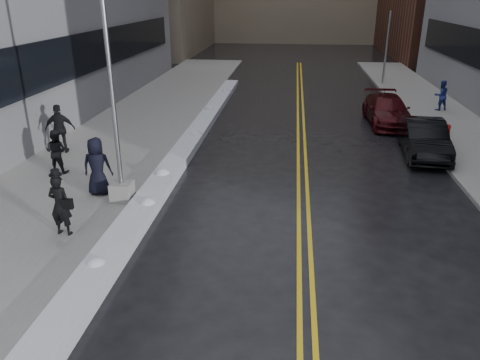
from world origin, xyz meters
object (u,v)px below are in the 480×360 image
(lamppost, at_px, (116,129))
(pedestrian_b, at_px, (56,151))
(fire_hydrant, at_px, (447,131))
(traffic_signal, at_px, (388,37))
(car_maroon, at_px, (387,110))
(car_black, at_px, (424,139))
(pedestrian_fedora, at_px, (60,205))
(pedestrian_c, at_px, (97,166))
(pedestrian_east, at_px, (441,95))
(pedestrian_d, at_px, (60,129))

(lamppost, relative_size, pedestrian_b, 4.70)
(fire_hydrant, bearing_deg, traffic_signal, 92.05)
(fire_hydrant, relative_size, car_maroon, 0.15)
(pedestrian_b, bearing_deg, car_maroon, -143.76)
(pedestrian_b, xyz_separation_m, car_maroon, (13.41, 8.93, -0.25))
(car_black, height_order, car_maroon, car_black)
(traffic_signal, relative_size, car_maroon, 1.22)
(lamppost, distance_m, pedestrian_fedora, 2.93)
(car_maroon, bearing_deg, pedestrian_fedora, -130.60)
(lamppost, relative_size, fire_hydrant, 10.45)
(pedestrian_c, xyz_separation_m, car_maroon, (11.12, 10.67, -0.40))
(lamppost, distance_m, pedestrian_c, 1.75)
(lamppost, distance_m, car_black, 12.52)
(pedestrian_b, distance_m, car_black, 14.56)
(pedestrian_fedora, relative_size, pedestrian_b, 1.08)
(fire_hydrant, bearing_deg, car_maroon, 124.33)
(pedestrian_east, bearing_deg, car_maroon, 22.67)
(traffic_signal, height_order, pedestrian_east, traffic_signal)
(pedestrian_c, relative_size, car_black, 0.43)
(traffic_signal, relative_size, pedestrian_c, 3.11)
(pedestrian_c, relative_size, car_maroon, 0.39)
(car_maroon, bearing_deg, traffic_signal, 80.35)
(pedestrian_b, height_order, car_maroon, pedestrian_b)
(pedestrian_d, distance_m, car_maroon, 15.82)
(fire_hydrant, height_order, car_black, car_black)
(traffic_signal, height_order, pedestrian_b, traffic_signal)
(pedestrian_d, distance_m, car_black, 15.02)
(car_maroon, bearing_deg, pedestrian_b, -147.60)
(pedestrian_c, distance_m, pedestrian_east, 19.80)
(pedestrian_fedora, relative_size, pedestrian_east, 1.05)
(pedestrian_d, bearing_deg, car_black, 171.97)
(fire_hydrant, height_order, pedestrian_d, pedestrian_d)
(lamppost, height_order, pedestrian_b, lamppost)
(traffic_signal, bearing_deg, pedestrian_d, -132.07)
(pedestrian_c, bearing_deg, lamppost, 150.98)
(lamppost, height_order, pedestrian_fedora, lamppost)
(pedestrian_b, bearing_deg, pedestrian_east, -142.48)
(lamppost, bearing_deg, traffic_signal, 61.79)
(pedestrian_fedora, relative_size, pedestrian_d, 0.86)
(pedestrian_fedora, xyz_separation_m, car_maroon, (11.03, 13.45, -0.31))
(pedestrian_d, bearing_deg, pedestrian_b, 97.52)
(pedestrian_c, height_order, car_black, pedestrian_c)
(pedestrian_d, relative_size, car_black, 0.45)
(fire_hydrant, xyz_separation_m, pedestrian_c, (-13.23, -7.57, 0.57))
(lamppost, bearing_deg, pedestrian_east, 45.66)
(traffic_signal, xyz_separation_m, pedestrian_b, (-15.02, -19.84, -2.44))
(car_black, bearing_deg, pedestrian_east, 74.56)
(pedestrian_b, bearing_deg, traffic_signal, -124.55)
(lamppost, distance_m, traffic_signal, 24.98)
(traffic_signal, relative_size, pedestrian_b, 3.70)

